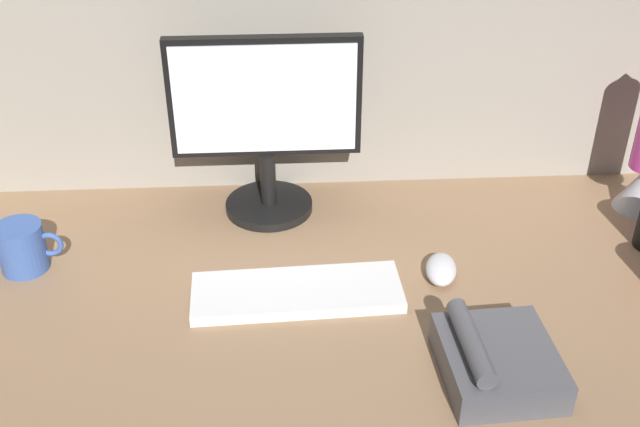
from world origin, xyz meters
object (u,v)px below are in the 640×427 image
object	(u,v)px
monitor	(266,120)
mouse	(441,269)
mug_ceramic_blue	(23,247)
desk_phone	(496,361)
keyboard	(297,292)

from	to	relation	value
monitor	mouse	xyz separation A→B (cm)	(31.27, -26.03, -18.44)
monitor	mug_ceramic_blue	distance (cm)	51.29
monitor	desk_phone	size ratio (longest dim) A/B	1.89
keyboard	mug_ceramic_blue	bearing A→B (deg)	164.43
monitor	mouse	size ratio (longest dim) A/B	3.91
keyboard	desk_phone	world-z (taller)	desk_phone
keyboard	desk_phone	size ratio (longest dim) A/B	1.86
monitor	mouse	world-z (taller)	monitor
monitor	keyboard	xyz separation A→B (cm)	(4.80, -30.44, -19.14)
mouse	monitor	bearing A→B (deg)	151.47
monitor	keyboard	size ratio (longest dim) A/B	1.02
monitor	keyboard	world-z (taller)	monitor
mug_ceramic_blue	mouse	bearing A→B (deg)	-5.48
desk_phone	mug_ceramic_blue	bearing A→B (deg)	157.40
mug_ceramic_blue	keyboard	bearing A→B (deg)	-13.23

